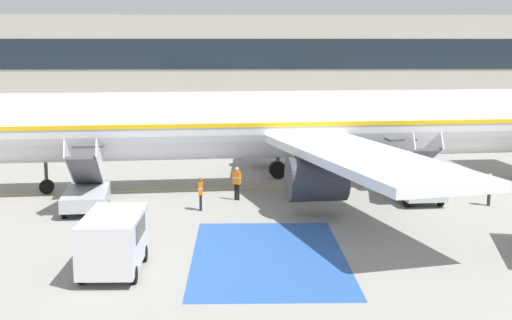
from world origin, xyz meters
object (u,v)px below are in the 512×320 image
at_px(ground_crew_1, 237,181).
at_px(fuel_tanker, 357,123).
at_px(boarding_stairs_forward, 86,191).
at_px(terminal_building, 213,58).
at_px(service_van_1, 114,238).
at_px(ground_crew_0, 489,187).
at_px(ground_crew_2, 201,191).
at_px(airliner, 269,125).
at_px(boarding_stairs_aft, 413,182).

bearing_deg(ground_crew_1, fuel_tanker, 95.40).
height_order(boarding_stairs_forward, terminal_building, terminal_building).
bearing_deg(terminal_building, service_van_1, -90.31).
bearing_deg(fuel_tanker, ground_crew_0, -84.51).
height_order(ground_crew_0, ground_crew_2, ground_crew_0).
height_order(ground_crew_1, ground_crew_2, ground_crew_1).
height_order(airliner, terminal_building, terminal_building).
xyz_separation_m(airliner, ground_crew_1, (-1.93, -3.47, -2.73)).
bearing_deg(boarding_stairs_forward, ground_crew_1, 9.23).
height_order(ground_crew_0, ground_crew_1, ground_crew_1).
distance_m(ground_crew_0, terminal_building, 81.91).
relative_size(boarding_stairs_forward, boarding_stairs_aft, 1.00).
xyz_separation_m(fuel_tanker, terminal_building, (-14.85, 53.83, 4.92)).
relative_size(service_van_1, terminal_building, 0.04).
xyz_separation_m(airliner, boarding_stairs_forward, (-9.82, -5.71, -2.83)).
distance_m(boarding_stairs_forward, fuel_tanker, 32.35).
bearing_deg(boarding_stairs_aft, ground_crew_0, -28.95).
distance_m(airliner, ground_crew_0, 13.05).
distance_m(boarding_stairs_aft, service_van_1, 19.13).
bearing_deg(terminal_building, ground_crew_2, -88.40).
height_order(boarding_stairs_forward, ground_crew_0, boarding_stairs_forward).
bearing_deg(fuel_tanker, boarding_stairs_aft, -92.95).
bearing_deg(terminal_building, ground_crew_0, -77.48).
distance_m(boarding_stairs_forward, ground_crew_0, 21.46).
height_order(boarding_stairs_forward, service_van_1, boarding_stairs_forward).
xyz_separation_m(boarding_stairs_forward, boarding_stairs_aft, (17.69, 2.06, 0.01)).
xyz_separation_m(service_van_1, terminal_building, (0.49, 90.80, 5.32)).
relative_size(fuel_tanker, ground_crew_2, 5.97).
bearing_deg(fuel_tanker, service_van_1, -113.33).
relative_size(boarding_stairs_aft, fuel_tanker, 0.52).
relative_size(fuel_tanker, service_van_1, 2.39).
relative_size(airliner, terminal_building, 0.39).
bearing_deg(ground_crew_0, boarding_stairs_forward, -82.28).
distance_m(ground_crew_0, ground_crew_2, 15.48).
xyz_separation_m(boarding_stairs_forward, ground_crew_0, (21.46, 0.51, 0.03)).
relative_size(fuel_tanker, ground_crew_0, 5.96).
distance_m(boarding_stairs_forward, boarding_stairs_aft, 17.80).
relative_size(ground_crew_0, terminal_building, 0.01).
xyz_separation_m(airliner, terminal_building, (-6.07, 74.57, 2.84)).
bearing_deg(boarding_stairs_forward, boarding_stairs_aft, -0.00).
height_order(fuel_tanker, ground_crew_0, fuel_tanker).
bearing_deg(ground_crew_0, boarding_stairs_aft, -105.95).
relative_size(boarding_stairs_aft, service_van_1, 1.24).
bearing_deg(terminal_building, airliner, -85.35).
distance_m(boarding_stairs_forward, ground_crew_1, 8.20).
bearing_deg(service_van_1, ground_crew_1, 70.39).
relative_size(boarding_stairs_forward, service_van_1, 1.24).
distance_m(airliner, service_van_1, 17.67).
bearing_deg(terminal_building, ground_crew_1, -86.97).
height_order(boarding_stairs_forward, boarding_stairs_aft, boarding_stairs_aft).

